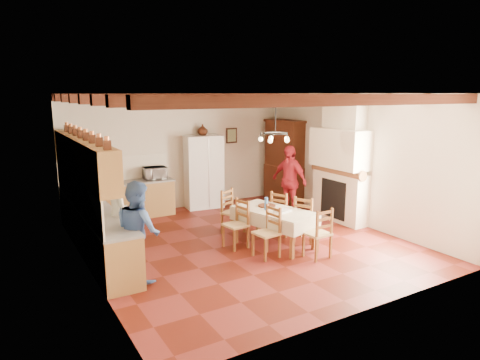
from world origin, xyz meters
name	(u,v)px	position (x,y,z in m)	size (l,w,h in m)	color
floor	(243,243)	(0.00, 0.00, -0.01)	(6.00, 6.50, 0.02)	#4F150B
ceiling	(243,93)	(0.00, 0.00, 3.01)	(6.00, 6.50, 0.02)	white
wall_back	(179,152)	(0.00, 3.26, 1.50)	(6.00, 0.02, 3.00)	beige
wall_front	(369,208)	(0.00, -3.26, 1.50)	(6.00, 0.02, 3.00)	beige
wall_left	(85,187)	(-3.01, 0.00, 1.50)	(0.02, 6.50, 3.00)	beige
wall_right	(354,159)	(3.01, 0.00, 1.50)	(0.02, 6.50, 3.00)	beige
ceiling_beams	(243,98)	(0.00, 0.00, 2.91)	(6.00, 6.30, 0.16)	#37160D
lower_cabinets_left	(95,230)	(-2.70, 1.05, 0.43)	(0.60, 4.30, 0.86)	brown
lower_cabinets_back	(126,201)	(-1.55, 2.95, 0.43)	(2.30, 0.60, 0.86)	brown
countertop_left	(93,207)	(-2.70, 1.05, 0.88)	(0.62, 4.30, 0.04)	slate
countertop_back	(125,183)	(-1.55, 2.95, 0.88)	(2.34, 0.62, 0.04)	slate
backsplash_left	(76,193)	(-2.98, 1.05, 1.20)	(0.03, 4.30, 0.60)	silver
backsplash_back	(121,168)	(-1.55, 3.23, 1.20)	(2.30, 0.03, 0.60)	silver
upper_cabinets	(82,157)	(-2.83, 1.05, 1.85)	(0.35, 4.20, 0.70)	brown
fireplace	(339,163)	(2.72, 0.20, 1.40)	(0.56, 1.60, 2.80)	beige
wall_picture	(231,135)	(1.55, 3.23, 1.85)	(0.34, 0.03, 0.42)	black
refrigerator	(202,171)	(0.55, 3.05, 0.96)	(0.96, 0.79, 1.92)	white
hutch	(284,161)	(2.75, 2.36, 1.14)	(0.53, 1.26, 2.29)	#36150C
dining_table	(274,214)	(0.48, -0.38, 0.64)	(1.24, 1.82, 0.73)	silver
chandelier	(275,133)	(0.48, -0.38, 2.25)	(0.47, 0.47, 0.03)	black
chair_left_near	(266,232)	(-0.02, -0.87, 0.48)	(0.42, 0.40, 0.96)	brown
chair_left_far	(236,224)	(-0.26, -0.15, 0.48)	(0.42, 0.40, 0.96)	brown
chair_right_near	(306,218)	(1.18, -0.54, 0.48)	(0.42, 0.40, 0.96)	brown
chair_right_far	(282,213)	(1.02, 0.05, 0.48)	(0.42, 0.40, 0.96)	brown
chair_end_near	(317,233)	(0.78, -1.36, 0.48)	(0.42, 0.40, 0.96)	brown
chair_end_far	(233,212)	(0.14, 0.66, 0.48)	(0.42, 0.40, 0.96)	brown
person_man	(118,215)	(-2.45, 0.24, 0.89)	(0.65, 0.42, 1.77)	beige
person_woman_blue	(138,231)	(-2.34, -0.59, 0.82)	(0.80, 0.62, 1.64)	#3D5E9D
person_woman_red	(289,181)	(2.03, 1.18, 0.88)	(1.03, 0.43, 1.76)	red
microwave	(155,173)	(-0.80, 2.95, 1.05)	(0.56, 0.38, 0.31)	silver
fridge_vase	(203,130)	(0.58, 3.05, 2.07)	(0.27, 0.27, 0.29)	#36150C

